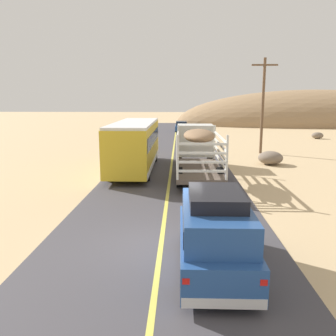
{
  "coord_description": "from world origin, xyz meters",
  "views": [
    {
      "loc": [
        0.6,
        -10.8,
        4.72
      ],
      "look_at": [
        0.0,
        6.89,
        1.27
      ],
      "focal_mm": 37.93,
      "sensor_mm": 36.0,
      "label": 1
    }
  ],
  "objects_px": {
    "boulder_mid_field": "(317,135)",
    "boulder_far_horizon": "(270,158)",
    "livestock_truck": "(196,144)",
    "bus": "(135,144)",
    "car_far": "(181,127)",
    "power_pole_mid": "(263,103)",
    "suv_near": "(215,232)"
  },
  "relations": [
    {
      "from": "suv_near",
      "to": "bus",
      "type": "height_order",
      "value": "bus"
    },
    {
      "from": "power_pole_mid",
      "to": "boulder_far_horizon",
      "type": "height_order",
      "value": "power_pole_mid"
    },
    {
      "from": "power_pole_mid",
      "to": "bus",
      "type": "bearing_deg",
      "value": -142.16
    },
    {
      "from": "suv_near",
      "to": "boulder_far_horizon",
      "type": "xyz_separation_m",
      "value": [
        5.66,
        16.61,
        -0.66
      ]
    },
    {
      "from": "car_far",
      "to": "boulder_mid_field",
      "type": "bearing_deg",
      "value": -29.71
    },
    {
      "from": "boulder_far_horizon",
      "to": "livestock_truck",
      "type": "bearing_deg",
      "value": -155.42
    },
    {
      "from": "suv_near",
      "to": "power_pole_mid",
      "type": "height_order",
      "value": "power_pole_mid"
    },
    {
      "from": "car_far",
      "to": "power_pole_mid",
      "type": "height_order",
      "value": "power_pole_mid"
    },
    {
      "from": "suv_near",
      "to": "car_far",
      "type": "distance_m",
      "value": 43.36
    },
    {
      "from": "livestock_truck",
      "to": "boulder_far_horizon",
      "type": "relative_size",
      "value": 5.36
    },
    {
      "from": "bus",
      "to": "power_pole_mid",
      "type": "height_order",
      "value": "power_pole_mid"
    },
    {
      "from": "boulder_mid_field",
      "to": "car_far",
      "type": "bearing_deg",
      "value": 150.29
    },
    {
      "from": "suv_near",
      "to": "power_pole_mid",
      "type": "bearing_deg",
      "value": 74.43
    },
    {
      "from": "bus",
      "to": "car_far",
      "type": "bearing_deg",
      "value": 83.74
    },
    {
      "from": "suv_near",
      "to": "livestock_truck",
      "type": "distance_m",
      "value": 14.08
    },
    {
      "from": "bus",
      "to": "power_pole_mid",
      "type": "distance_m",
      "value": 13.08
    },
    {
      "from": "car_far",
      "to": "power_pole_mid",
      "type": "relative_size",
      "value": 0.54
    },
    {
      "from": "boulder_mid_field",
      "to": "boulder_far_horizon",
      "type": "distance_m",
      "value": 20.04
    },
    {
      "from": "livestock_truck",
      "to": "boulder_far_horizon",
      "type": "height_order",
      "value": "livestock_truck"
    },
    {
      "from": "livestock_truck",
      "to": "bus",
      "type": "height_order",
      "value": "bus"
    },
    {
      "from": "suv_near",
      "to": "car_far",
      "type": "relative_size",
      "value": 1.05
    },
    {
      "from": "car_far",
      "to": "suv_near",
      "type": "bearing_deg",
      "value": -88.97
    },
    {
      "from": "bus",
      "to": "power_pole_mid",
      "type": "xyz_separation_m",
      "value": [
        10.12,
        7.86,
        2.61
      ]
    },
    {
      "from": "car_far",
      "to": "power_pole_mid",
      "type": "bearing_deg",
      "value": -72.0
    },
    {
      "from": "power_pole_mid",
      "to": "boulder_mid_field",
      "type": "xyz_separation_m",
      "value": [
        9.45,
        11.96,
        -3.97
      ]
    },
    {
      "from": "suv_near",
      "to": "car_far",
      "type": "bearing_deg",
      "value": 91.03
    },
    {
      "from": "suv_near",
      "to": "boulder_mid_field",
      "type": "bearing_deg",
      "value": 65.37
    },
    {
      "from": "bus",
      "to": "boulder_far_horizon",
      "type": "height_order",
      "value": "bus"
    },
    {
      "from": "power_pole_mid",
      "to": "boulder_far_horizon",
      "type": "relative_size",
      "value": 4.5
    },
    {
      "from": "livestock_truck",
      "to": "car_far",
      "type": "distance_m",
      "value": 29.32
    },
    {
      "from": "bus",
      "to": "car_far",
      "type": "distance_m",
      "value": 29.36
    },
    {
      "from": "livestock_truck",
      "to": "bus",
      "type": "bearing_deg",
      "value": 178.34
    }
  ]
}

